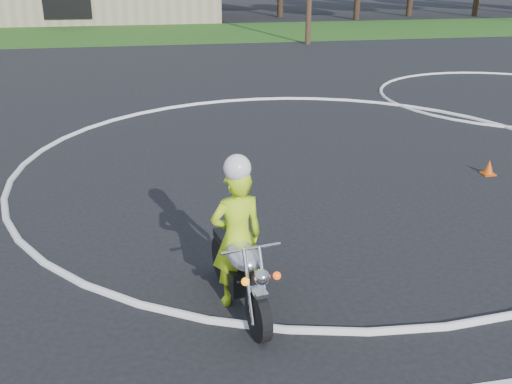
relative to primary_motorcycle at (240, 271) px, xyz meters
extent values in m
plane|color=black|center=(2.30, 2.12, -0.51)|extent=(120.00, 120.00, 0.00)
cube|color=#1E4714|center=(2.30, 29.12, -0.50)|extent=(120.00, 10.00, 0.02)
torus|color=silver|center=(2.30, 5.12, -0.51)|extent=(12.12, 12.12, 0.12)
torus|color=silver|center=(10.30, 10.12, -0.51)|extent=(8.10, 8.10, 0.10)
cylinder|color=black|center=(0.10, -0.66, -0.21)|extent=(0.22, 0.61, 0.60)
cylinder|color=black|center=(-0.12, 0.73, -0.21)|extent=(0.22, 0.61, 0.60)
cube|color=black|center=(-0.02, 0.09, -0.11)|extent=(0.37, 0.59, 0.30)
ellipsoid|color=silver|center=(0.01, -0.11, 0.27)|extent=(0.46, 0.69, 0.28)
cube|color=black|center=(-0.07, 0.39, 0.23)|extent=(0.35, 0.64, 0.10)
cylinder|color=silver|center=(0.00, -0.59, 0.14)|extent=(0.10, 0.36, 0.81)
cylinder|color=white|center=(0.18, -0.56, 0.14)|extent=(0.10, 0.36, 0.81)
cube|color=silver|center=(0.11, -0.68, 0.11)|extent=(0.17, 0.24, 0.05)
cylinder|color=silver|center=(0.06, -0.41, 0.51)|extent=(0.70, 0.15, 0.04)
sphere|color=silver|center=(0.12, -0.76, 0.34)|extent=(0.18, 0.18, 0.18)
sphere|color=orange|center=(-0.06, -0.77, 0.31)|extent=(0.09, 0.09, 0.09)
sphere|color=#DD410B|center=(0.29, -0.71, 0.31)|extent=(0.09, 0.09, 0.09)
cylinder|color=silver|center=(0.08, 0.51, -0.21)|extent=(0.21, 0.81, 0.08)
imported|color=#AEDA16|center=(-0.01, 0.14, 0.38)|extent=(0.71, 0.52, 1.78)
sphere|color=silver|center=(0.00, 0.09, 1.29)|extent=(0.32, 0.32, 0.32)
cone|color=#D54A0B|center=(5.66, 3.75, -0.36)|extent=(0.22, 0.22, 0.30)
cube|color=#D54A0B|center=(5.66, 3.75, -0.50)|extent=(0.24, 0.24, 0.03)
camera|label=1|loc=(-0.93, -5.94, 3.48)|focal=40.00mm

